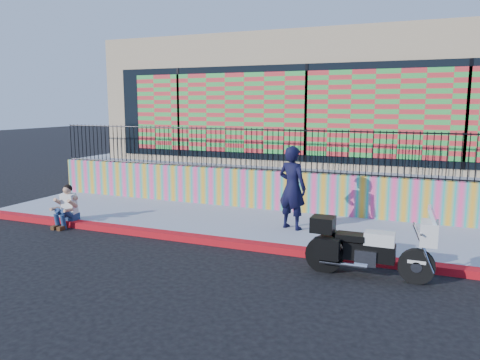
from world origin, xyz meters
The scene contains 10 objects.
ground centered at (0.00, 0.00, 0.00)m, with size 90.00×90.00×0.00m, color black.
red_curb centered at (0.00, 0.00, 0.07)m, with size 16.00×0.30×0.15m, color red.
sidewalk centered at (0.00, 1.65, 0.07)m, with size 16.00×3.00×0.15m, color #979FB5.
mural_wall centered at (0.00, 3.25, 0.70)m, with size 16.00×0.20×1.10m, color #FF4388.
metal_fence centered at (0.00, 3.25, 1.85)m, with size 15.80×0.04×1.20m, color black, non-canonical shape.
elevated_platform centered at (0.00, 8.35, 0.62)m, with size 16.00×10.00×1.25m, color #979FB5.
storefront_building centered at (0.00, 8.13, 3.25)m, with size 14.00×8.06×4.00m.
police_motorcycle centered at (2.46, -0.74, 0.59)m, with size 2.25×0.74×1.40m.
police_officer centered at (0.41, 1.44, 1.15)m, with size 0.73×0.48×2.00m, color black.
seated_man centered at (-5.12, -0.13, 0.45)m, with size 0.54×0.71×1.06m.
Camera 1 is at (3.47, -9.15, 3.12)m, focal length 35.00 mm.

